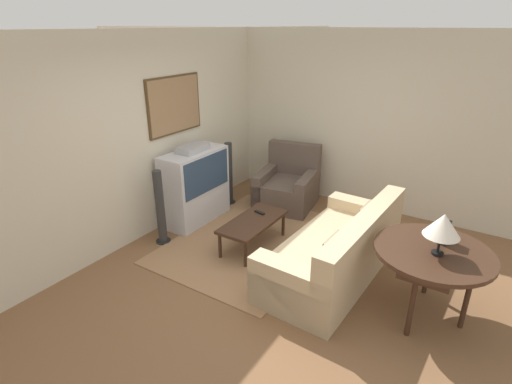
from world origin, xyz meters
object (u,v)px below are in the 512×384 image
coffee_table (253,223)px  table_lamp (443,225)px  tv (195,186)px  speaker_tower_right (229,175)px  armchair (288,187)px  mantel_clock (444,232)px  couch (337,252)px  speaker_tower_left (160,209)px  console_table (433,256)px

coffee_table → table_lamp: size_ratio=2.46×
tv → coffee_table: tv is taller
table_lamp → speaker_tower_right: size_ratio=0.41×
armchair → table_lamp: table_lamp is taller
speaker_tower_right → mantel_clock: bearing=-105.8°
table_lamp → couch: bearing=77.1°
couch → armchair: (1.43, 1.43, 0.01)m
mantel_clock → speaker_tower_right: speaker_tower_right is taller
mantel_clock → speaker_tower_left: size_ratio=0.21×
tv → speaker_tower_left: (-0.76, -0.05, -0.07)m
coffee_table → speaker_tower_right: 1.48m
coffee_table → mantel_clock: (0.03, -2.23, 0.51)m
console_table → speaker_tower_left: bearing=96.4°
couch → speaker_tower_right: (0.98, 2.27, 0.19)m
speaker_tower_left → coffee_table: bearing=-63.3°
speaker_tower_left → speaker_tower_right: (1.53, 0.00, 0.00)m
tv → coffee_table: bearing=-100.4°
tv → speaker_tower_left: size_ratio=1.14×
mantel_clock → speaker_tower_right: 3.48m
console_table → mantel_clock: bearing=-8.9°
console_table → speaker_tower_left: 3.32m
coffee_table → speaker_tower_left: size_ratio=1.00×
tv → couch: (-0.22, -2.32, -0.25)m
speaker_tower_left → armchair: bearing=-23.0°
couch → coffee_table: size_ratio=2.07×
console_table → table_lamp: (-0.07, -0.03, 0.37)m
armchair → speaker_tower_right: (-0.45, 0.84, 0.18)m
tv → table_lamp: (-0.46, -3.37, 0.51)m
tv → console_table: tv is taller
tv → speaker_tower_right: size_ratio=1.14×
armchair → coffee_table: (-1.43, -0.26, 0.04)m
console_table → table_lamp: table_lamp is taller
console_table → table_lamp: bearing=-153.0°
console_table → mantel_clock: mantel_clock is taller
speaker_tower_right → speaker_tower_left: bearing=180.0°
tv → speaker_tower_right: 0.77m
tv → speaker_tower_left: tv is taller
table_lamp → speaker_tower_left: 3.39m
coffee_table → table_lamp: table_lamp is taller
speaker_tower_left → tv: bearing=3.5°
mantel_clock → coffee_table: bearing=90.8°
speaker_tower_right → table_lamp: bearing=-110.2°
armchair → table_lamp: 3.09m
couch → mantel_clock: 1.20m
couch → coffee_table: couch is taller
armchair → table_lamp: size_ratio=2.53×
armchair → speaker_tower_left: size_ratio=1.03×
couch → armchair: size_ratio=2.02×
couch → console_table: (-0.18, -1.02, 0.39)m
tv → mantel_clock: size_ratio=5.50×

